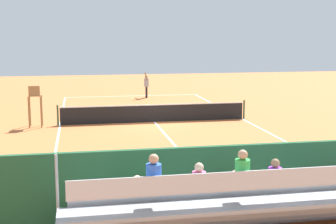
% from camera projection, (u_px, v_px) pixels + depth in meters
% --- Properties ---
extents(ground_plane, '(60.00, 60.00, 0.00)m').
position_uv_depth(ground_plane, '(154.00, 122.00, 25.91)').
color(ground_plane, '#C66B38').
extents(court_line_markings, '(10.10, 22.20, 0.01)m').
position_uv_depth(court_line_markings, '(154.00, 122.00, 25.94)').
color(court_line_markings, white).
rests_on(court_line_markings, ground).
extents(tennis_net, '(10.30, 0.10, 1.07)m').
position_uv_depth(tennis_net, '(154.00, 113.00, 25.82)').
color(tennis_net, black).
rests_on(tennis_net, ground).
extents(backdrop_wall, '(18.00, 0.16, 2.00)m').
position_uv_depth(backdrop_wall, '(241.00, 183.00, 12.17)').
color(backdrop_wall, '#235633').
rests_on(backdrop_wall, ground).
extents(bleacher_stand, '(9.06, 2.40, 2.48)m').
position_uv_depth(bleacher_stand, '(260.00, 203.00, 10.89)').
color(bleacher_stand, '#9EA0A5').
rests_on(bleacher_stand, ground).
extents(umpire_chair, '(0.67, 0.67, 2.14)m').
position_uv_depth(umpire_chair, '(35.00, 102.00, 24.30)').
color(umpire_chair, olive).
rests_on(umpire_chair, ground).
extents(courtside_bench, '(1.80, 0.40, 0.93)m').
position_uv_depth(courtside_bench, '(327.00, 184.00, 13.47)').
color(courtside_bench, '#33383D').
rests_on(courtside_bench, ground).
extents(equipment_bag, '(0.90, 0.36, 0.36)m').
position_uv_depth(equipment_bag, '(277.00, 202.00, 13.12)').
color(equipment_bag, '#B22D2D').
rests_on(equipment_bag, ground).
extents(tennis_player, '(0.43, 0.55, 1.93)m').
position_uv_depth(tennis_player, '(146.00, 84.00, 35.36)').
color(tennis_player, black).
rests_on(tennis_player, ground).
extents(tennis_racket, '(0.57, 0.41, 0.03)m').
position_uv_depth(tennis_racket, '(133.00, 98.00, 35.04)').
color(tennis_racket, black).
rests_on(tennis_racket, ground).
extents(tennis_ball_near, '(0.07, 0.07, 0.07)m').
position_uv_depth(tennis_ball_near, '(133.00, 100.00, 34.30)').
color(tennis_ball_near, '#CCDB33').
rests_on(tennis_ball_near, ground).
extents(tennis_ball_far, '(0.07, 0.07, 0.07)m').
position_uv_depth(tennis_ball_far, '(152.00, 103.00, 32.81)').
color(tennis_ball_far, '#CCDB33').
rests_on(tennis_ball_far, ground).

